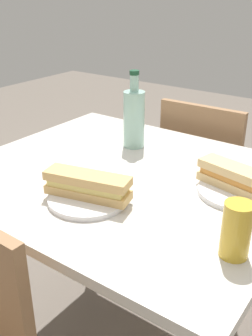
# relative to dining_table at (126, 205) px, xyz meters

# --- Properties ---
(dining_table) EXTENTS (1.05, 0.90, 0.76)m
(dining_table) POSITION_rel_dining_table_xyz_m (0.00, 0.00, 0.00)
(dining_table) COLOR beige
(dining_table) RESTS_ON ground
(chair_far) EXTENTS (0.41, 0.41, 0.86)m
(chair_far) POSITION_rel_dining_table_xyz_m (0.00, 0.65, -0.15)
(chair_far) COLOR #936B47
(chair_far) RESTS_ON ground
(plate_near) EXTENTS (0.23, 0.23, 0.01)m
(plate_near) POSITION_rel_dining_table_xyz_m (0.34, 0.08, 0.13)
(plate_near) COLOR white
(plate_near) RESTS_ON dining_table
(baguette_sandwich_near) EXTENTS (0.26, 0.12, 0.07)m
(baguette_sandwich_near) POSITION_rel_dining_table_xyz_m (0.34, 0.08, 0.17)
(baguette_sandwich_near) COLOR #DBB77A
(baguette_sandwich_near) RESTS_ON plate_near
(knife_near) EXTENTS (0.18, 0.02, 0.01)m
(knife_near) POSITION_rel_dining_table_xyz_m (0.34, 0.13, 0.14)
(knife_near) COLOR silver
(knife_near) RESTS_ON plate_near
(plate_far) EXTENTS (0.23, 0.23, 0.01)m
(plate_far) POSITION_rel_dining_table_xyz_m (0.01, -0.20, 0.13)
(plate_far) COLOR white
(plate_far) RESTS_ON dining_table
(baguette_sandwich_far) EXTENTS (0.26, 0.13, 0.07)m
(baguette_sandwich_far) POSITION_rel_dining_table_xyz_m (0.01, -0.20, 0.17)
(baguette_sandwich_far) COLOR tan
(baguette_sandwich_far) RESTS_ON plate_far
(knife_far) EXTENTS (0.18, 0.02, 0.01)m
(knife_far) POSITION_rel_dining_table_xyz_m (-0.01, -0.15, 0.14)
(knife_far) COLOR silver
(knife_far) RESTS_ON plate_far
(water_bottle) EXTENTS (0.08, 0.08, 0.28)m
(water_bottle) POSITION_rel_dining_table_xyz_m (-0.12, 0.21, 0.23)
(water_bottle) COLOR #99C6B7
(water_bottle) RESTS_ON dining_table
(beer_glass) EXTENTS (0.07, 0.07, 0.13)m
(beer_glass) POSITION_rel_dining_table_xyz_m (0.44, -0.20, 0.19)
(beer_glass) COLOR gold
(beer_glass) RESTS_ON dining_table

